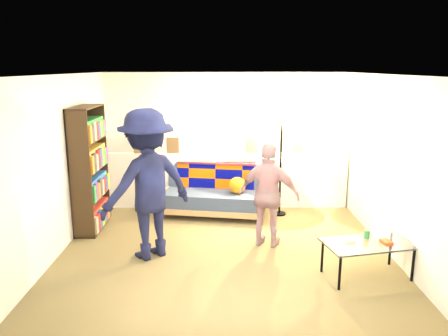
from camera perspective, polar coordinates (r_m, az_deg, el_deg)
name	(u,v)px	position (r m, az deg, el deg)	size (l,w,h in m)	color
ground	(224,246)	(6.35, 0.02, -10.10)	(5.00, 5.00, 0.00)	brown
room_shell	(224,125)	(6.36, 0.00, 5.61)	(4.60, 5.05, 2.45)	silver
half_wall_ledge	(223,180)	(7.89, -0.07, -1.58)	(4.45, 0.15, 1.00)	silver
ledge_decor	(211,143)	(7.73, -1.75, 3.23)	(2.97, 0.02, 0.45)	brown
futon_sofa	(215,194)	(7.55, -1.24, -3.39)	(1.90, 1.12, 0.77)	tan
bookshelf	(90,173)	(7.07, -17.13, -0.60)	(0.32, 0.96, 1.92)	black
coffee_table	(368,245)	(5.61, 18.33, -9.49)	(1.15, 0.79, 0.55)	black
floor_lamp	(281,148)	(7.41, 7.49, 2.65)	(0.38, 0.30, 1.65)	black
person_left	(147,185)	(5.81, -9.99, -2.14)	(1.28, 0.74, 1.99)	black
person_right	(269,195)	(6.15, 5.87, -3.57)	(0.87, 0.36, 1.49)	pink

